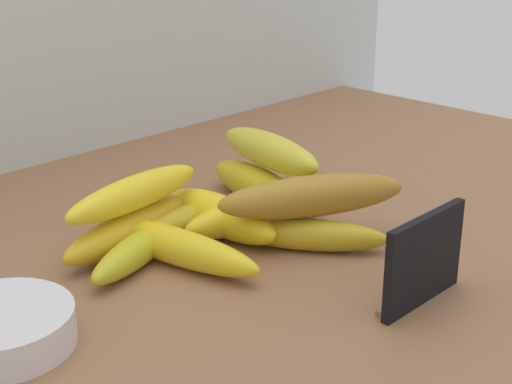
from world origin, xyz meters
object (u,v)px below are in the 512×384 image
Objects in this scene: banana_10 at (134,193)px; chalkboard_sign at (423,263)px; banana_2 at (221,216)px; banana_11 at (270,151)px; banana_6 at (301,180)px; banana_5 at (309,235)px; banana_1 at (139,249)px; banana_9 at (313,196)px; banana_0 at (175,246)px; banana_3 at (258,213)px; banana_8 at (257,185)px; banana_4 at (133,228)px; banana_7 at (185,221)px.

chalkboard_sign is at bearing -69.73° from banana_10.
banana_2 is 0.96× the size of banana_11.
banana_5 is at bearing -135.86° from banana_6.
banana_1 is at bearing -124.70° from banana_10.
banana_1 is at bearing 117.95° from chalkboard_sign.
banana_0 is at bearing 151.61° from banana_9.
banana_11 is at bearing 72.77° from chalkboard_sign.
banana_8 is (5.68, 5.66, 0.14)cm from banana_3.
banana_10 is at bearing 134.68° from banana_9.
banana_8 is (17.23, 5.43, 0.35)cm from banana_0.
banana_10 is at bearing 173.82° from banana_6.
banana_6 is 6.50cm from banana_11.
banana_4 is 1.17× the size of banana_7.
banana_9 and banana_10 have the same top height.
banana_2 reaches higher than banana_4.
banana_10 is (-11.60, 6.25, 3.78)cm from banana_3.
banana_2 reaches higher than banana_6.
banana_2 reaches higher than banana_7.
banana_7 is 0.81× the size of banana_9.
banana_1 is 4.36cm from banana_4.
banana_5 is 18.29cm from banana_10.
banana_0 is at bearing -166.21° from banana_11.
chalkboard_sign is 26.71cm from banana_7.
banana_0 is 13.79cm from banana_5.
banana_10 is at bearing 130.88° from banana_5.
banana_3 is (3.60, -2.04, -0.13)cm from banana_2.
banana_10 is at bearing 151.69° from banana_3.
banana_3 is 7.98cm from banana_7.
banana_8 reaches higher than banana_3.
banana_7 is at bearing 41.06° from banana_0.
banana_3 is 0.96× the size of banana_4.
banana_11 is (6.77, 4.72, 4.38)cm from banana_3.
banana_0 reaches higher than banana_1.
chalkboard_sign reaches higher than banana_1.
banana_10 is (2.53, 3.66, 4.20)cm from banana_1.
banana_11 reaches higher than banana_6.
banana_1 is 20.06cm from banana_8.
banana_3 is (14.14, -2.59, 0.42)cm from banana_1.
banana_8 is 0.92× the size of banana_10.
chalkboard_sign is 0.59× the size of banana_6.
chalkboard_sign is 28.09cm from banana_8.
banana_6 is (22.91, 3.54, 0.09)cm from banana_0.
banana_3 is 0.97× the size of banana_6.
banana_0 is 6.72cm from banana_7.
banana_8 is (19.82, 3.06, 0.56)cm from banana_1.
banana_10 is 18.44cm from banana_11.
chalkboard_sign is 0.69× the size of banana_5.
banana_2 is at bearing -27.74° from banana_10.
banana_7 is 0.90× the size of banana_10.
banana_10 is (-11.66, 13.47, 4.18)cm from banana_5.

